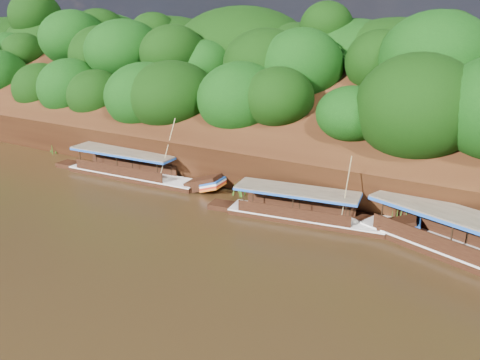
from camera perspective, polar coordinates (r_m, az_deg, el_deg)
The scene contains 5 objects.
ground at distance 26.82m, azimuth 0.43°, elevation -10.08°, with size 160.00×160.00×0.00m, color black.
riverbank at distance 45.95m, azimuth 14.79°, elevation 4.41°, with size 120.00×30.06×19.40m.
boat_1 at distance 32.00m, azimuth 9.10°, elevation -4.29°, with size 12.78×3.67×5.60m.
boat_2 at distance 40.76m, azimuth -12.10°, elevation 0.77°, with size 15.20×3.08×6.06m.
reeds at distance 35.49m, azimuth 3.70°, elevation -1.09°, with size 50.68×2.48×1.86m.
Camera 1 is at (11.67, -20.28, 13.11)m, focal length 35.00 mm.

